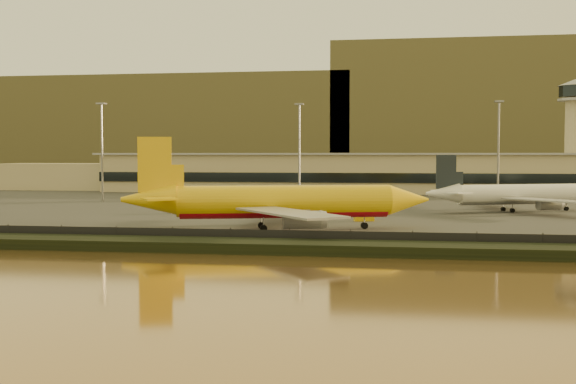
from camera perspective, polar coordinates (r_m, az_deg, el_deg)
name	(u,v)px	position (r m, az deg, el deg)	size (l,w,h in m)	color
ground	(290,237)	(108.32, 0.14, -3.56)	(900.00, 900.00, 0.00)	black
embankment	(269,247)	(91.60, -1.50, -4.33)	(320.00, 7.00, 1.40)	black
tarmac	(342,198)	(202.38, 4.30, -0.49)	(320.00, 220.00, 0.20)	#2D2D2D
perimeter_fence	(275,238)	(95.43, -1.06, -3.67)	(300.00, 0.05, 2.20)	black
terminal_building	(305,173)	(234.03, 1.38, 1.50)	(202.00, 25.00, 12.60)	tan
control_tower	(576,125)	(243.43, 21.77, 4.97)	(11.20, 11.20, 35.50)	tan
apron_light_masts	(396,141)	(181.36, 8.53, 4.02)	(152.20, 12.20, 25.40)	slate
distant_hills	(342,123)	(448.28, 4.25, 5.42)	(470.00, 160.00, 70.00)	brown
dhl_cargo_jet	(279,202)	(115.82, -0.72, -0.83)	(49.12, 47.00, 14.90)	#DDAF0B
white_narrowbody_jet	(517,195)	(160.47, 17.68, -0.20)	(40.16, 37.92, 12.08)	white
gse_vehicle_yellow	(364,217)	(132.28, 6.02, -1.95)	(3.57, 1.61, 1.61)	#DDAF0B
gse_vehicle_white	(181,209)	(150.03, -8.47, -1.34)	(4.05, 1.82, 1.82)	white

